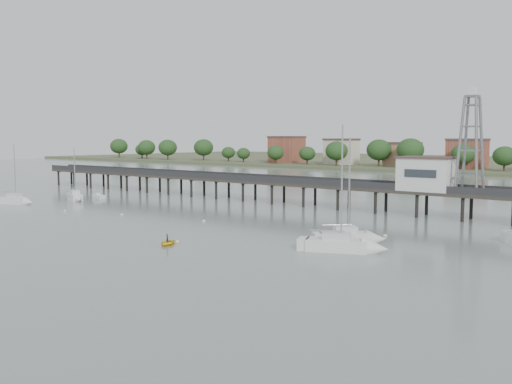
{
  "coord_description": "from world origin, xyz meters",
  "views": [
    {
      "loc": [
        59.31,
        -24.64,
        12.15
      ],
      "look_at": [
        5.73,
        42.0,
        4.0
      ],
      "focal_mm": 40.0,
      "sensor_mm": 36.0,
      "label": 1
    }
  ],
  "objects_px": {
    "pier": "(293,184)",
    "sailboat_b": "(76,197)",
    "yellow_dinghy": "(167,245)",
    "sailboat_d": "(350,246)",
    "sailboat_c": "(355,238)",
    "white_tender": "(99,197)",
    "sailboat_a": "(18,201)",
    "lattice_tower": "(471,145)"
  },
  "relations": [
    {
      "from": "sailboat_a",
      "to": "yellow_dinghy",
      "type": "xyz_separation_m",
      "value": [
        51.09,
        -10.06,
        -0.65
      ]
    },
    {
      "from": "sailboat_c",
      "to": "lattice_tower",
      "type": "bearing_deg",
      "value": 37.74
    },
    {
      "from": "sailboat_d",
      "to": "white_tender",
      "type": "bearing_deg",
      "value": 142.85
    },
    {
      "from": "pier",
      "to": "yellow_dinghy",
      "type": "bearing_deg",
      "value": -74.59
    },
    {
      "from": "sailboat_d",
      "to": "white_tender",
      "type": "height_order",
      "value": "sailboat_d"
    },
    {
      "from": "yellow_dinghy",
      "to": "white_tender",
      "type": "bearing_deg",
      "value": 122.36
    },
    {
      "from": "lattice_tower",
      "to": "sailboat_c",
      "type": "height_order",
      "value": "lattice_tower"
    },
    {
      "from": "lattice_tower",
      "to": "yellow_dinghy",
      "type": "bearing_deg",
      "value": -116.14
    },
    {
      "from": "sailboat_a",
      "to": "sailboat_d",
      "type": "relative_size",
      "value": 0.8
    },
    {
      "from": "pier",
      "to": "yellow_dinghy",
      "type": "xyz_separation_m",
      "value": [
        11.33,
        -41.09,
        -3.79
      ]
    },
    {
      "from": "lattice_tower",
      "to": "sailboat_c",
      "type": "bearing_deg",
      "value": -98.29
    },
    {
      "from": "pier",
      "to": "yellow_dinghy",
      "type": "height_order",
      "value": "pier"
    },
    {
      "from": "sailboat_b",
      "to": "lattice_tower",
      "type": "bearing_deg",
      "value": 36.69
    },
    {
      "from": "pier",
      "to": "sailboat_b",
      "type": "height_order",
      "value": "sailboat_b"
    },
    {
      "from": "pier",
      "to": "sailboat_b",
      "type": "bearing_deg",
      "value": -150.08
    },
    {
      "from": "sailboat_d",
      "to": "yellow_dinghy",
      "type": "distance_m",
      "value": 20.58
    },
    {
      "from": "sailboat_c",
      "to": "yellow_dinghy",
      "type": "distance_m",
      "value": 21.58
    },
    {
      "from": "pier",
      "to": "sailboat_d",
      "type": "relative_size",
      "value": 10.46
    },
    {
      "from": "sailboat_c",
      "to": "sailboat_b",
      "type": "bearing_deg",
      "value": 130.81
    },
    {
      "from": "sailboat_a",
      "to": "sailboat_d",
      "type": "distance_m",
      "value": 69.34
    },
    {
      "from": "sailboat_c",
      "to": "sailboat_b",
      "type": "xyz_separation_m",
      "value": [
        -64.14,
        5.86,
        0.01
      ]
    },
    {
      "from": "sailboat_c",
      "to": "sailboat_a",
      "type": "height_order",
      "value": "sailboat_c"
    },
    {
      "from": "sailboat_d",
      "to": "sailboat_b",
      "type": "bearing_deg",
      "value": 147.16
    },
    {
      "from": "sailboat_d",
      "to": "sailboat_a",
      "type": "bearing_deg",
      "value": 155.77
    },
    {
      "from": "lattice_tower",
      "to": "sailboat_b",
      "type": "height_order",
      "value": "lattice_tower"
    },
    {
      "from": "sailboat_d",
      "to": "sailboat_c",
      "type": "bearing_deg",
      "value": 89.31
    },
    {
      "from": "lattice_tower",
      "to": "white_tender",
      "type": "relative_size",
      "value": 4.66
    },
    {
      "from": "pier",
      "to": "sailboat_c",
      "type": "bearing_deg",
      "value": -44.29
    },
    {
      "from": "sailboat_c",
      "to": "sailboat_b",
      "type": "distance_m",
      "value": 64.41
    },
    {
      "from": "pier",
      "to": "sailboat_c",
      "type": "distance_m",
      "value": 38.66
    },
    {
      "from": "sailboat_b",
      "to": "yellow_dinghy",
      "type": "bearing_deg",
      "value": -3.2
    },
    {
      "from": "pier",
      "to": "sailboat_c",
      "type": "xyz_separation_m",
      "value": [
        27.58,
        -26.9,
        -3.15
      ]
    },
    {
      "from": "sailboat_c",
      "to": "sailboat_d",
      "type": "distance_m",
      "value": 5.09
    },
    {
      "from": "yellow_dinghy",
      "to": "sailboat_a",
      "type": "bearing_deg",
      "value": 139.01
    },
    {
      "from": "sailboat_c",
      "to": "sailboat_b",
      "type": "height_order",
      "value": "sailboat_c"
    },
    {
      "from": "lattice_tower",
      "to": "white_tender",
      "type": "distance_m",
      "value": 70.72
    },
    {
      "from": "sailboat_a",
      "to": "sailboat_c",
      "type": "bearing_deg",
      "value": -14.01
    },
    {
      "from": "sailboat_c",
      "to": "sailboat_d",
      "type": "height_order",
      "value": "sailboat_d"
    },
    {
      "from": "sailboat_d",
      "to": "lattice_tower",
      "type": "bearing_deg",
      "value": 62.74
    },
    {
      "from": "white_tender",
      "to": "yellow_dinghy",
      "type": "bearing_deg",
      "value": -20.21
    },
    {
      "from": "sailboat_c",
      "to": "sailboat_d",
      "type": "relative_size",
      "value": 0.89
    },
    {
      "from": "pier",
      "to": "sailboat_a",
      "type": "xyz_separation_m",
      "value": [
        -39.76,
        -31.03,
        -3.14
      ]
    }
  ]
}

